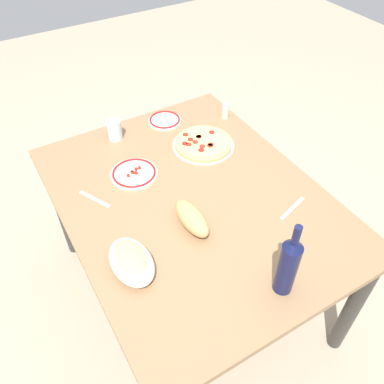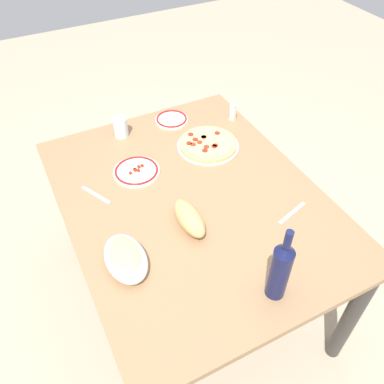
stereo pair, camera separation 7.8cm
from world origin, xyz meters
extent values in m
plane|color=tan|center=(0.00, 0.00, 0.00)|extent=(8.00, 8.00, 0.00)
cube|color=#93704C|center=(0.00, 0.00, 0.74)|extent=(1.39, 1.07, 0.03)
cylinder|color=#33302D|center=(-0.63, -0.48, 0.36)|extent=(0.07, 0.07, 0.73)
cylinder|color=#33302D|center=(-0.63, 0.48, 0.36)|extent=(0.07, 0.07, 0.73)
cylinder|color=#33302D|center=(0.63, 0.48, 0.36)|extent=(0.07, 0.07, 0.73)
cylinder|color=#B7B7BC|center=(-0.28, 0.23, 0.76)|extent=(0.31, 0.31, 0.01)
cylinder|color=#DBB26B|center=(-0.28, 0.23, 0.77)|extent=(0.29, 0.29, 0.02)
cylinder|color=#EACC75|center=(-0.28, 0.23, 0.79)|extent=(0.25, 0.25, 0.01)
cylinder|color=#B22D1E|center=(-0.30, 0.16, 0.79)|extent=(0.03, 0.03, 0.00)
cylinder|color=maroon|center=(-0.37, 0.18, 0.79)|extent=(0.03, 0.03, 0.00)
cylinder|color=#B22D1E|center=(-0.32, 0.23, 0.79)|extent=(0.03, 0.03, 0.00)
cylinder|color=maroon|center=(-0.23, 0.24, 0.79)|extent=(0.03, 0.03, 0.00)
cylinder|color=#B22D1E|center=(-0.30, 0.19, 0.79)|extent=(0.03, 0.03, 0.00)
cylinder|color=maroon|center=(-0.31, 0.14, 0.79)|extent=(0.03, 0.03, 0.00)
cylinder|color=maroon|center=(-0.33, 0.23, 0.79)|extent=(0.03, 0.03, 0.00)
cylinder|color=maroon|center=(-0.24, 0.25, 0.79)|extent=(0.03, 0.03, 0.00)
cylinder|color=maroon|center=(-0.23, 0.19, 0.79)|extent=(0.03, 0.03, 0.00)
cylinder|color=#B22D1E|center=(-0.25, 0.21, 0.79)|extent=(0.03, 0.03, 0.00)
cylinder|color=maroon|center=(-0.32, 0.31, 0.79)|extent=(0.03, 0.03, 0.00)
cylinder|color=maroon|center=(-0.33, 0.18, 0.79)|extent=(0.03, 0.03, 0.00)
ellipsoid|color=white|center=(0.21, -0.38, 0.79)|extent=(0.24, 0.15, 0.07)
ellipsoid|color=#AD2819|center=(0.21, -0.38, 0.81)|extent=(0.20, 0.12, 0.03)
ellipsoid|color=#EACC75|center=(0.21, -0.38, 0.82)|extent=(0.17, 0.10, 0.02)
cylinder|color=#141942|center=(0.56, 0.04, 0.87)|extent=(0.07, 0.07, 0.23)
cone|color=#141942|center=(0.56, 0.04, 1.00)|extent=(0.07, 0.07, 0.03)
cylinder|color=#141942|center=(0.56, 0.04, 1.05)|extent=(0.03, 0.03, 0.07)
cylinder|color=silver|center=(-0.57, -0.12, 0.81)|extent=(0.07, 0.07, 0.10)
cylinder|color=white|center=(-0.26, -0.16, 0.76)|extent=(0.22, 0.22, 0.01)
torus|color=red|center=(-0.26, -0.16, 0.77)|extent=(0.20, 0.20, 0.01)
cube|color=#AD2819|center=(-0.27, -0.16, 0.77)|extent=(0.01, 0.01, 0.01)
cube|color=#AD2819|center=(-0.26, -0.16, 0.77)|extent=(0.01, 0.01, 0.01)
cube|color=#AD2819|center=(-0.28, -0.12, 0.77)|extent=(0.01, 0.01, 0.01)
cube|color=#AD2819|center=(-0.25, -0.15, 0.77)|extent=(0.01, 0.01, 0.01)
cube|color=#AD2819|center=(-0.25, -0.19, 0.77)|extent=(0.01, 0.01, 0.01)
cube|color=#AD2819|center=(-0.28, -0.14, 0.77)|extent=(0.01, 0.01, 0.01)
cylinder|color=white|center=(-0.57, 0.17, 0.76)|extent=(0.18, 0.18, 0.01)
torus|color=red|center=(-0.57, 0.17, 0.77)|extent=(0.17, 0.17, 0.01)
ellipsoid|color=tan|center=(0.14, -0.08, 0.80)|extent=(0.22, 0.09, 0.08)
cylinder|color=silver|center=(-0.44, 0.47, 0.80)|extent=(0.04, 0.04, 0.07)
cylinder|color=#B7B7BC|center=(-0.44, 0.47, 0.84)|extent=(0.04, 0.04, 0.01)
cube|color=#B7B7BC|center=(-0.20, -0.37, 0.76)|extent=(0.16, 0.09, 0.00)
cube|color=#B7B7BC|center=(0.28, 0.33, 0.76)|extent=(0.06, 0.17, 0.00)
camera|label=1|loc=(1.07, -0.63, 2.00)|focal=37.39mm
camera|label=2|loc=(1.10, -0.56, 2.00)|focal=37.39mm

